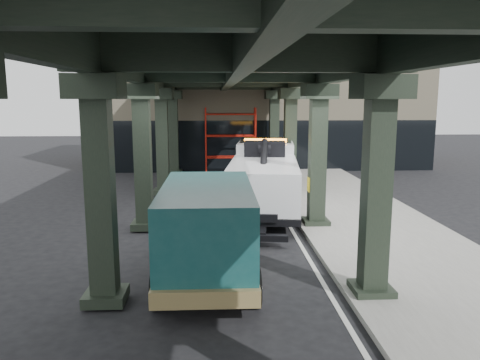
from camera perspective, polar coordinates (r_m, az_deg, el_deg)
name	(u,v)px	position (r m, az deg, el deg)	size (l,w,h in m)	color
ground	(246,246)	(14.68, 0.78, -8.02)	(90.00, 90.00, 0.00)	black
sidewalk	(368,224)	(17.41, 15.33, -5.25)	(5.00, 40.00, 0.15)	gray
lane_stripe	(290,227)	(16.77, 6.16, -5.77)	(0.12, 38.00, 0.01)	silver
viaduct	(231,70)	(15.98, -1.14, 13.28)	(7.40, 32.00, 6.40)	black
building	(256,106)	(34.07, 1.92, 8.99)	(22.00, 10.00, 8.00)	#C6B793
scaffolding	(230,139)	(28.70, -1.17, 5.05)	(3.08, 0.88, 4.00)	red
tow_truck	(264,175)	(19.23, 2.98, 0.60)	(3.50, 9.09, 2.91)	black
towed_van	(208,227)	(11.96, -3.98, -5.72)	(2.43, 5.96, 2.41)	#134343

